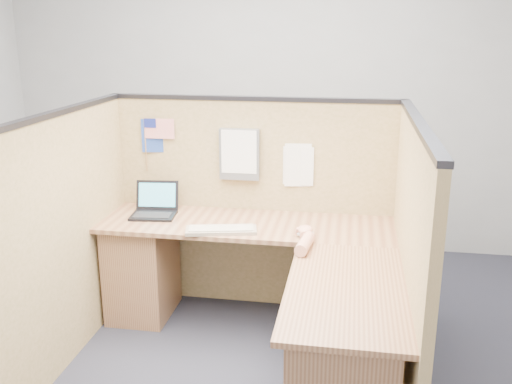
% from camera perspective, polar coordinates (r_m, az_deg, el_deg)
% --- Properties ---
extents(floor, '(5.00, 5.00, 0.00)m').
position_cam_1_polar(floor, '(3.54, -3.05, -17.99)').
color(floor, black).
rests_on(floor, ground).
extents(wall_back, '(5.00, 0.00, 5.00)m').
position_cam_1_polar(wall_back, '(5.17, 2.27, 9.70)').
color(wall_back, '#929497').
rests_on(wall_back, floor).
extents(cubicle_partitions, '(2.06, 1.83, 1.53)m').
position_cam_1_polar(cubicle_partitions, '(3.56, -1.72, -3.83)').
color(cubicle_partitions, olive).
rests_on(cubicle_partitions, floor).
extents(l_desk, '(1.95, 1.75, 0.73)m').
position_cam_1_polar(l_desk, '(3.55, 0.83, -10.48)').
color(l_desk, brown).
rests_on(l_desk, floor).
extents(laptop, '(0.32, 0.31, 0.22)m').
position_cam_1_polar(laptop, '(4.02, -9.98, -1.46)').
color(laptop, black).
rests_on(laptop, l_desk).
extents(keyboard, '(0.47, 0.25, 0.03)m').
position_cam_1_polar(keyboard, '(3.64, -3.51, -3.80)').
color(keyboard, gray).
rests_on(keyboard, l_desk).
extents(mouse, '(0.12, 0.08, 0.05)m').
position_cam_1_polar(mouse, '(3.55, 4.94, -4.16)').
color(mouse, silver).
rests_on(mouse, l_desk).
extents(hand_forearm, '(0.11, 0.39, 0.08)m').
position_cam_1_polar(hand_forearm, '(3.42, 4.92, -4.74)').
color(hand_forearm, tan).
rests_on(hand_forearm, l_desk).
extents(blue_poster, '(0.18, 0.03, 0.24)m').
position_cam_1_polar(blue_poster, '(4.13, -10.16, 5.56)').
color(blue_poster, '#22419E').
rests_on(blue_poster, cubicle_partitions).
extents(american_flag, '(0.22, 0.01, 0.38)m').
position_cam_1_polar(american_flag, '(4.11, -9.99, 6.06)').
color(american_flag, olive).
rests_on(american_flag, cubicle_partitions).
extents(file_holder, '(0.28, 0.05, 0.36)m').
position_cam_1_polar(file_holder, '(3.96, -1.66, 3.81)').
color(file_holder, slate).
rests_on(file_holder, cubicle_partitions).
extents(paper_left, '(0.21, 0.02, 0.27)m').
position_cam_1_polar(paper_left, '(3.94, 4.25, 2.60)').
color(paper_left, white).
rests_on(paper_left, cubicle_partitions).
extents(paper_right, '(0.24, 0.03, 0.30)m').
position_cam_1_polar(paper_right, '(3.94, 4.61, 2.68)').
color(paper_right, white).
rests_on(paper_right, cubicle_partitions).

